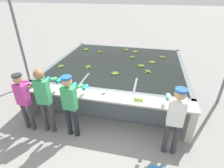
% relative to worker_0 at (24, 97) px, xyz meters
% --- Properties ---
extents(ground_plane, '(80.00, 80.00, 0.00)m').
position_rel_worker_0_xyz_m(ground_plane, '(1.80, 0.29, -0.94)').
color(ground_plane, gray).
rests_on(ground_plane, ground).
extents(wash_tank, '(4.47, 3.97, 0.93)m').
position_rel_worker_0_xyz_m(wash_tank, '(1.80, 2.72, -0.48)').
color(wash_tank, slate).
rests_on(wash_tank, ground).
extents(work_ledge, '(4.47, 0.45, 0.93)m').
position_rel_worker_0_xyz_m(work_ledge, '(1.80, 0.51, -0.28)').
color(work_ledge, '#B7B2A3').
rests_on(work_ledge, ground).
extents(worker_0, '(0.46, 0.73, 1.57)m').
position_rel_worker_0_xyz_m(worker_0, '(0.00, 0.00, 0.00)').
color(worker_0, '#38383D').
rests_on(worker_0, ground).
extents(worker_1, '(0.42, 0.72, 1.73)m').
position_rel_worker_0_xyz_m(worker_1, '(0.54, 0.03, 0.11)').
color(worker_1, '#38383D').
rests_on(worker_1, ground).
extents(worker_2, '(0.44, 0.73, 1.63)m').
position_rel_worker_0_xyz_m(worker_2, '(1.19, 0.03, 0.05)').
color(worker_2, '#1E2328').
rests_on(worker_2, ground).
extents(worker_3, '(0.41, 0.72, 1.65)m').
position_rel_worker_0_xyz_m(worker_3, '(3.48, 0.00, 0.06)').
color(worker_3, '#38383D').
rests_on(worker_3, ground).
extents(banana_bunch_floating_0, '(0.25, 0.25, 0.08)m').
position_rel_worker_0_xyz_m(banana_bunch_floating_0, '(2.19, 3.33, 0.01)').
color(banana_bunch_floating_0, '#75A333').
rests_on(banana_bunch_floating_0, wash_tank).
extents(banana_bunch_floating_1, '(0.28, 0.28, 0.08)m').
position_rel_worker_0_xyz_m(banana_bunch_floating_1, '(2.59, 2.59, 0.01)').
color(banana_bunch_floating_1, '#7FAD33').
rests_on(banana_bunch_floating_1, wash_tank).
extents(banana_bunch_floating_2, '(0.28, 0.28, 0.08)m').
position_rel_worker_0_xyz_m(banana_bunch_floating_2, '(-0.04, 1.93, 0.01)').
color(banana_bunch_floating_2, '#7FAD33').
rests_on(banana_bunch_floating_2, wash_tank).
extents(banana_bunch_floating_3, '(0.28, 0.28, 0.08)m').
position_rel_worker_0_xyz_m(banana_bunch_floating_3, '(0.88, 2.07, 0.01)').
color(banana_bunch_floating_3, '#8CB738').
rests_on(banana_bunch_floating_3, wash_tank).
extents(banana_bunch_floating_4, '(0.27, 0.28, 0.08)m').
position_rel_worker_0_xyz_m(banana_bunch_floating_4, '(0.80, 3.69, 0.01)').
color(banana_bunch_floating_4, '#75A333').
rests_on(banana_bunch_floating_4, wash_tank).
extents(banana_bunch_floating_5, '(0.28, 0.28, 0.08)m').
position_rel_worker_0_xyz_m(banana_bunch_floating_5, '(2.23, 4.02, 0.01)').
color(banana_bunch_floating_5, '#7FAD33').
rests_on(banana_bunch_floating_5, wash_tank).
extents(banana_bunch_floating_6, '(0.28, 0.26, 0.08)m').
position_rel_worker_0_xyz_m(banana_bunch_floating_6, '(2.94, 2.99, 0.01)').
color(banana_bunch_floating_6, '#93BC3D').
rests_on(banana_bunch_floating_6, wash_tank).
extents(banana_bunch_floating_7, '(0.28, 0.27, 0.08)m').
position_rel_worker_0_xyz_m(banana_bunch_floating_7, '(1.84, 4.17, 0.01)').
color(banana_bunch_floating_7, '#75A333').
rests_on(banana_bunch_floating_7, wash_tank).
extents(banana_bunch_floating_8, '(0.25, 0.25, 0.08)m').
position_rel_worker_0_xyz_m(banana_bunch_floating_8, '(2.83, 2.16, 0.01)').
color(banana_bunch_floating_8, '#8CB738').
rests_on(banana_bunch_floating_8, wash_tank).
extents(banana_bunch_floating_9, '(0.28, 0.26, 0.08)m').
position_rel_worker_0_xyz_m(banana_bunch_floating_9, '(3.31, 3.61, 0.01)').
color(banana_bunch_floating_9, '#93BC3D').
rests_on(banana_bunch_floating_9, wash_tank).
extents(banana_bunch_floating_10, '(0.28, 0.28, 0.08)m').
position_rel_worker_0_xyz_m(banana_bunch_floating_10, '(1.86, 1.80, 0.01)').
color(banana_bunch_floating_10, '#7FAD33').
rests_on(banana_bunch_floating_10, wash_tank).
extents(banana_bunch_floating_11, '(0.28, 0.28, 0.08)m').
position_rel_worker_0_xyz_m(banana_bunch_floating_11, '(0.14, 3.86, 0.01)').
color(banana_bunch_floating_11, '#75A333').
rests_on(banana_bunch_floating_11, wash_tank).
extents(banana_bunch_ledge_0, '(0.28, 0.28, 0.08)m').
position_rel_worker_0_xyz_m(banana_bunch_ledge_0, '(-0.20, 0.50, 0.01)').
color(banana_bunch_ledge_0, '#93BC3D').
rests_on(banana_bunch_ledge_0, work_ledge).
extents(banana_bunch_ledge_1, '(0.27, 0.28, 0.08)m').
position_rel_worker_0_xyz_m(banana_bunch_ledge_1, '(2.70, 0.50, 0.01)').
color(banana_bunch_ledge_1, '#75A333').
rests_on(banana_bunch_ledge_1, work_ledge).
extents(knife_0, '(0.23, 0.30, 0.02)m').
position_rel_worker_0_xyz_m(knife_0, '(1.86, 0.63, 0.00)').
color(knife_0, silver).
rests_on(knife_0, work_ledge).
extents(support_post_left, '(0.09, 0.09, 3.20)m').
position_rel_worker_0_xyz_m(support_post_left, '(-1.49, 2.05, 0.66)').
color(support_post_left, slate).
rests_on(support_post_left, ground).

